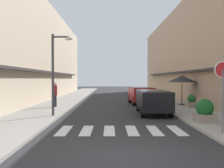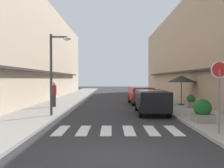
% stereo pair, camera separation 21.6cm
% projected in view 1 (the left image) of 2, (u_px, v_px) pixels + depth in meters
% --- Properties ---
extents(ground_plane, '(98.49, 98.49, 0.00)m').
position_uv_depth(ground_plane, '(115.00, 101.00, 25.08)').
color(ground_plane, '#2B2B2D').
extents(sidewalk_left, '(3.12, 62.68, 0.12)m').
position_uv_depth(sidewalk_left, '(64.00, 101.00, 25.04)').
color(sidewalk_left, gray).
rests_on(sidewalk_left, ground_plane).
extents(sidewalk_right, '(3.12, 62.68, 0.12)m').
position_uv_depth(sidewalk_right, '(165.00, 101.00, 25.12)').
color(sidewalk_right, '#9E998E').
rests_on(sidewalk_right, ground_plane).
extents(building_row_left, '(5.50, 42.29, 9.65)m').
position_uv_depth(building_row_left, '(26.00, 52.00, 26.16)').
color(building_row_left, '#C6B299').
rests_on(building_row_left, ground_plane).
extents(building_row_right, '(5.50, 42.29, 9.60)m').
position_uv_depth(building_row_right, '(202.00, 53.00, 26.29)').
color(building_row_right, tan).
rests_on(building_row_right, ground_plane).
extents(crosswalk, '(5.20, 2.20, 0.01)m').
position_uv_depth(crosswalk, '(121.00, 130.00, 10.99)').
color(crosswalk, silver).
rests_on(crosswalk, ground_plane).
extents(parked_car_near, '(1.89, 4.51, 1.47)m').
position_uv_depth(parked_car_near, '(153.00, 99.00, 16.13)').
color(parked_car_near, black).
rests_on(parked_car_near, ground_plane).
extents(parked_car_mid, '(1.97, 4.03, 1.47)m').
position_uv_depth(parked_car_mid, '(141.00, 94.00, 22.35)').
color(parked_car_mid, maroon).
rests_on(parked_car_mid, ground_plane).
extents(round_street_sign, '(0.65, 0.07, 2.73)m').
position_uv_depth(round_street_sign, '(223.00, 78.00, 9.83)').
color(round_street_sign, slate).
rests_on(round_street_sign, sidewalk_right).
extents(street_lamp, '(1.19, 0.28, 4.56)m').
position_uv_depth(street_lamp, '(57.00, 65.00, 14.61)').
color(street_lamp, '#38383D').
rests_on(street_lamp, sidewalk_left).
extents(cafe_umbrella, '(2.29, 2.29, 2.34)m').
position_uv_depth(cafe_umbrella, '(182.00, 79.00, 20.81)').
color(cafe_umbrella, '#262626').
rests_on(cafe_umbrella, sidewalk_right).
extents(planter_corner, '(0.90, 0.90, 1.09)m').
position_uv_depth(planter_corner, '(205.00, 111.00, 12.51)').
color(planter_corner, gray).
rests_on(planter_corner, sidewalk_right).
extents(planter_midblock, '(0.70, 0.70, 0.92)m').
position_uv_depth(planter_midblock, '(192.00, 102.00, 18.72)').
color(planter_midblock, gray).
rests_on(planter_midblock, sidewalk_right).
extents(planter_far, '(0.76, 0.76, 1.00)m').
position_uv_depth(planter_far, '(162.00, 95.00, 25.41)').
color(planter_far, slate).
rests_on(planter_far, sidewalk_right).
extents(pedestrian_walking_near, '(0.34, 0.34, 1.82)m').
position_uv_depth(pedestrian_walking_near, '(55.00, 94.00, 19.19)').
color(pedestrian_walking_near, '#282B33').
rests_on(pedestrian_walking_near, sidewalk_left).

